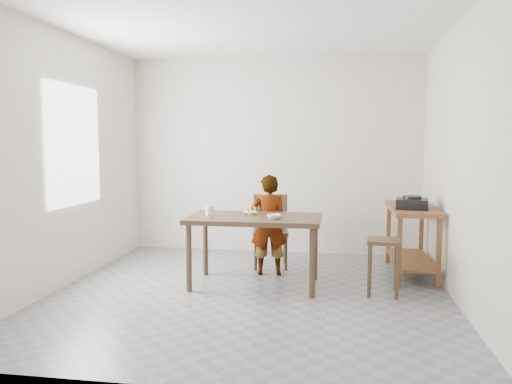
% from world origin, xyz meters
% --- Properties ---
extents(floor, '(4.00, 4.00, 0.04)m').
position_xyz_m(floor, '(0.00, 0.00, -0.02)').
color(floor, slate).
rests_on(floor, ground).
extents(ceiling, '(4.00, 4.00, 0.04)m').
position_xyz_m(ceiling, '(0.00, 0.00, 2.72)').
color(ceiling, white).
rests_on(ceiling, wall_back).
extents(wall_back, '(4.00, 0.04, 2.70)m').
position_xyz_m(wall_back, '(0.00, 2.02, 1.35)').
color(wall_back, beige).
rests_on(wall_back, ground).
extents(wall_front, '(4.00, 0.04, 2.70)m').
position_xyz_m(wall_front, '(0.00, -2.02, 1.35)').
color(wall_front, beige).
rests_on(wall_front, ground).
extents(wall_left, '(0.04, 4.00, 2.70)m').
position_xyz_m(wall_left, '(-2.02, 0.00, 1.35)').
color(wall_left, beige).
rests_on(wall_left, ground).
extents(wall_right, '(0.04, 4.00, 2.70)m').
position_xyz_m(wall_right, '(2.02, 0.00, 1.35)').
color(wall_right, beige).
rests_on(wall_right, ground).
extents(window_pane, '(0.02, 1.10, 1.30)m').
position_xyz_m(window_pane, '(-1.97, 0.20, 1.50)').
color(window_pane, white).
rests_on(window_pane, wall_left).
extents(dining_table, '(1.40, 0.80, 0.75)m').
position_xyz_m(dining_table, '(0.00, 0.30, 0.38)').
color(dining_table, '#422E1D').
rests_on(dining_table, floor).
extents(prep_counter, '(0.50, 1.20, 0.80)m').
position_xyz_m(prep_counter, '(1.72, 1.00, 0.40)').
color(prep_counter, brown).
rests_on(prep_counter, floor).
extents(child, '(0.45, 0.32, 1.17)m').
position_xyz_m(child, '(0.09, 0.77, 0.58)').
color(child, white).
rests_on(child, floor).
extents(dining_chair, '(0.48, 0.48, 0.88)m').
position_xyz_m(dining_chair, '(0.07, 1.12, 0.44)').
color(dining_chair, '#422E1D').
rests_on(dining_chair, floor).
extents(stool, '(0.35, 0.35, 0.57)m').
position_xyz_m(stool, '(1.33, 0.19, 0.28)').
color(stool, '#422E1D').
rests_on(stool, floor).
extents(glass_tumbler, '(0.10, 0.10, 0.11)m').
position_xyz_m(glass_tumbler, '(-0.48, 0.28, 0.81)').
color(glass_tumbler, silver).
rests_on(glass_tumbler, dining_table).
extents(small_bowl, '(0.19, 0.19, 0.05)m').
position_xyz_m(small_bowl, '(0.23, 0.16, 0.77)').
color(small_bowl, white).
rests_on(small_bowl, dining_table).
extents(banana, '(0.20, 0.16, 0.06)m').
position_xyz_m(banana, '(-0.07, 0.42, 0.78)').
color(banana, '#D3C24F').
rests_on(banana, dining_table).
extents(serving_bowl, '(0.25, 0.25, 0.05)m').
position_xyz_m(serving_bowl, '(1.69, 1.20, 0.82)').
color(serving_bowl, white).
rests_on(serving_bowl, prep_counter).
extents(gas_burner, '(0.38, 0.38, 0.11)m').
position_xyz_m(gas_burner, '(1.69, 0.81, 0.86)').
color(gas_burner, black).
rests_on(gas_burner, prep_counter).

